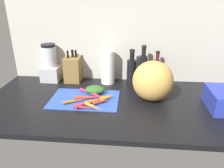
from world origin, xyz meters
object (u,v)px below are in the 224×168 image
blender_appliance (50,65)px  bottle_2 (156,72)px  carrot_7 (87,102)px  carrot_8 (75,101)px  carrot_0 (94,107)px  carrot_5 (98,100)px  carrot_9 (89,92)px  bottle_1 (143,69)px  knife_block (73,69)px  carrot_4 (88,97)px  carrot_1 (100,97)px  bottle_0 (131,71)px  cutting_board (85,99)px  carrot_6 (85,107)px  paper_towel_roll (108,67)px  carrot_3 (101,101)px  winter_squash (153,81)px  carrot_2 (108,97)px

blender_appliance → bottle_2: bearing=-0.8°
carrot_7 → carrot_8: bearing=165.0°
carrot_0 → carrot_8: (-12.51, 6.73, -0.15)cm
bottle_2 → carrot_8: bearing=-146.2°
carrot_5 → carrot_9: size_ratio=1.07×
carrot_8 → bottle_1: size_ratio=0.51×
knife_block → carrot_4: bearing=-61.0°
carrot_1 → bottle_0: bearing=54.5°
cutting_board → carrot_6: bearing=-76.5°
blender_appliance → paper_towel_roll: 44.20cm
carrot_4 → bottle_0: bottle_0 is taller
carrot_0 → paper_towel_roll: 43.28cm
carrot_3 → paper_towel_roll: 36.58cm
carrot_0 → blender_appliance: blender_appliance is taller
carrot_4 → winter_squash: winter_squash is taller
cutting_board → carrot_1: bearing=5.3°
carrot_1 → knife_block: bearing=129.3°
cutting_board → carrot_0: (8.00, -11.91, 1.55)cm
bottle_1 → bottle_2: 10.36cm
carrot_3 → bottle_2: bearing=44.1°
carrot_8 → bottle_0: 48.49cm
carrot_5 → carrot_7: bearing=-144.5°
carrot_2 → winter_squash: (27.44, 4.40, 10.24)cm
carrot_0 → carrot_5: bearing=81.5°
carrot_2 → bottle_1: 36.62cm
carrot_2 → carrot_5: carrot_2 is taller
carrot_2 → bottle_0: bearing=63.4°
carrot_8 → knife_block: size_ratio=0.63×
carrot_1 → paper_towel_roll: paper_towel_roll is taller
carrot_0 → blender_appliance: (-40.40, 42.63, 10.29)cm
carrot_1 → blender_appliance: 52.54cm
carrot_1 → carrot_2: carrot_2 is taller
carrot_3 → paper_towel_roll: bearing=89.6°
paper_towel_roll → cutting_board: bearing=-111.5°
carrot_2 → carrot_4: bearing=-176.1°
carrot_7 → paper_towel_roll: paper_towel_roll is taller
carrot_4 → bottle_1: (34.85, 28.33, 10.07)cm
cutting_board → blender_appliance: blender_appliance is taller
carrot_3 → carrot_9: carrot_3 is taller
carrot_8 → winter_squash: (47.21, 9.89, 10.90)cm
carrot_3 → blender_appliance: 57.63cm
carrot_2 → carrot_4: (-12.69, -0.86, -0.33)cm
carrot_3 → carrot_5: same height
blender_appliance → bottle_1: (69.82, -2.94, -0.03)cm
carrot_4 → carrot_9: (-1.22, 7.82, -0.29)cm
carrot_5 → carrot_6: size_ratio=1.31×
knife_block → bottle_1: bottle_1 is taller
bottle_1 → carrot_4: bearing=-140.9°
carrot_3 → carrot_8: 16.04cm
carrot_1 → carrot_3: bearing=-73.2°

